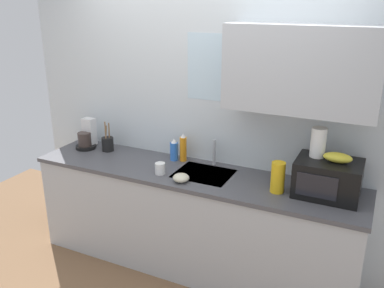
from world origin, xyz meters
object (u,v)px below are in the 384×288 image
Objects in this scene: mug_white at (160,168)px; microwave at (328,178)px; banana_bunch at (338,158)px; dish_soap_bottle_orange at (183,148)px; paper_towel_roll at (318,142)px; utensil_crock at (108,144)px; cereal_canister at (278,177)px; small_bowl at (181,178)px; dish_soap_bottle_blue at (174,150)px; coffee_maker at (87,137)px.

microwave is at bearing 8.31° from mug_white.
dish_soap_bottle_orange is (-1.30, 0.15, -0.19)m from banana_bunch.
paper_towel_roll is 1.93m from utensil_crock.
cereal_canister is at bearing -15.40° from dish_soap_bottle_orange.
microwave is 2.09× the size of paper_towel_roll.
paper_towel_roll is at bearing 11.40° from mug_white.
paper_towel_roll is 1.69× the size of small_bowl.
utensil_crock is (-0.67, -0.06, -0.02)m from dish_soap_bottle_blue.
small_bowl is (0.94, -0.32, -0.04)m from utensil_crock.
banana_bunch reaches higher than coffee_maker.
small_bowl is at bearing -15.26° from mug_white.
utensil_crock is (-0.72, 0.26, 0.02)m from mug_white.
cereal_canister is (-0.24, -0.15, -0.26)m from paper_towel_roll.
microwave is at bearing -178.23° from banana_bunch.
paper_towel_roll is at bearing 32.01° from cereal_canister.
utensil_crock reaches higher than dish_soap_bottle_blue.
paper_towel_roll reaches higher than dish_soap_bottle_blue.
banana_bunch is at bearing -6.61° from dish_soap_bottle_orange.
microwave is 2.32× the size of dish_soap_bottle_blue.
coffee_maker is at bearing -175.40° from dish_soap_bottle_blue.
utensil_crock is (0.23, 0.01, -0.03)m from coffee_maker.
small_bowl is at bearing -168.39° from cereal_canister.
dish_soap_bottle_blue is at bearing 166.88° from cereal_canister.
dish_soap_bottle_blue is 0.33m from mug_white.
mug_white is 0.33× the size of utensil_crock.
mug_white is 0.23m from small_bowl.
paper_towel_roll reaches higher than dish_soap_bottle_orange.
dish_soap_bottle_orange is 0.76m from utensil_crock.
mug_white is at bearing -96.70° from dish_soap_bottle_orange.
banana_bunch is at bearing 12.58° from small_bowl.
microwave is 1.64× the size of coffee_maker.
banana_bunch is 2.29m from coffee_maker.
banana_bunch reaches higher than dish_soap_bottle_blue.
dish_soap_bottle_orange reaches higher than dish_soap_bottle_blue.
paper_towel_roll is 1.11× the size of dish_soap_bottle_blue.
paper_towel_roll reaches higher than banana_bunch.
paper_towel_roll is 0.76× the size of utensil_crock.
dish_soap_bottle_orange is 0.35m from mug_white.
dish_soap_bottle_orange is at bearing 13.67° from dish_soap_bottle_blue.
microwave is 1.60× the size of utensil_crock.
coffee_maker is 1.41× the size of dish_soap_bottle_blue.
dish_soap_bottle_blue is at bearing 124.40° from small_bowl.
small_bowl is (0.18, -0.40, -0.09)m from dish_soap_bottle_orange.
banana_bunch is at bearing -18.43° from paper_towel_roll.
coffee_maker is (-2.23, 0.06, -0.03)m from microwave.
utensil_crock reaches higher than microwave.
mug_white is 0.73× the size of small_bowl.
mug_white reaches higher than small_bowl.
paper_towel_roll is (-0.15, 0.05, 0.08)m from banana_bunch.
banana_bunch is 1.40m from dish_soap_bottle_blue.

